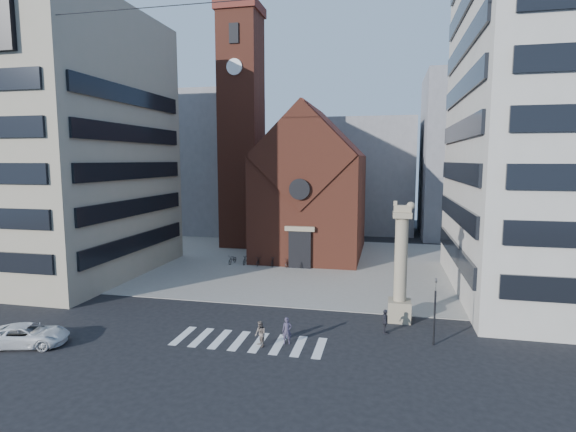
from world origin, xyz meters
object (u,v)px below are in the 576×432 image
object	(u,v)px
traffic_light	(435,310)
pedestrian_0	(287,331)
white_car	(27,335)
pedestrian_1	(260,334)
lion_column	(401,274)
scooter_0	(233,259)
pedestrian_2	(385,322)

from	to	relation	value
traffic_light	pedestrian_0	size ratio (longest dim) A/B	2.55
white_car	pedestrian_1	bearing A→B (deg)	-94.02
lion_column	traffic_light	size ratio (longest dim) A/B	2.02
lion_column	traffic_light	distance (m)	4.62
lion_column	pedestrian_1	distance (m)	11.09
white_car	pedestrian_1	world-z (taller)	pedestrian_1
pedestrian_0	pedestrian_1	distance (m)	1.72
pedestrian_0	pedestrian_1	xyz separation A→B (m)	(-1.51, -0.82, -0.03)
white_car	scooter_0	xyz separation A→B (m)	(5.07, 23.85, -0.15)
traffic_light	pedestrian_0	distance (m)	9.29
traffic_light	pedestrian_0	xyz separation A→B (m)	(-9.01, -1.76, -1.44)
traffic_light	white_car	world-z (taller)	traffic_light
white_car	traffic_light	bearing A→B (deg)	-93.18
traffic_light	pedestrian_2	xyz separation A→B (m)	(-3.00, 1.26, -1.46)
pedestrian_1	pedestrian_2	distance (m)	8.44
scooter_0	pedestrian_2	bearing A→B (deg)	-38.59
scooter_0	traffic_light	bearing A→B (deg)	-35.90
white_car	scooter_0	world-z (taller)	white_car
scooter_0	lion_column	bearing A→B (deg)	-31.92
pedestrian_0	white_car	bearing A→B (deg)	179.54
white_car	pedestrian_2	bearing A→B (deg)	-88.44
white_car	pedestrian_2	size ratio (longest dim) A/B	2.96
lion_column	white_car	size ratio (longest dim) A/B	1.78
lion_column	traffic_light	bearing A→B (deg)	-63.54
traffic_light	pedestrian_1	xyz separation A→B (m)	(-10.52, -2.58, -1.47)
white_car	pedestrian_0	distance (m)	16.22
lion_column	white_car	xyz separation A→B (m)	(-22.79, -9.56, -2.78)
pedestrian_0	scooter_0	xyz separation A→B (m)	(-10.70, 20.04, -0.32)
lion_column	pedestrian_2	bearing A→B (deg)	-110.20
pedestrian_0	scooter_0	bearing A→B (deg)	104.06
pedestrian_1	traffic_light	bearing A→B (deg)	62.95
pedestrian_1	scooter_0	world-z (taller)	pedestrian_1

